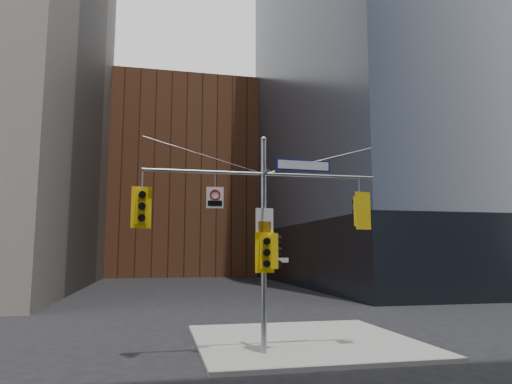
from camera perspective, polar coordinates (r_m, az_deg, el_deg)
name	(u,v)px	position (r m, az deg, el deg)	size (l,w,h in m)	color
ground	(280,374)	(13.71, 3.05, -21.77)	(160.00, 160.00, 0.00)	black
sidewalk_corner	(304,341)	(17.99, 6.01, -18.03)	(8.00, 8.00, 0.15)	gray
podium_ne	(450,255)	(54.76, 23.11, -7.25)	(36.40, 36.40, 6.00)	black
brick_midrise	(182,182)	(71.69, -9.25, 1.19)	(26.00, 20.00, 28.00)	brown
signal_assembly	(264,221)	(15.24, 0.97, -3.60)	(8.00, 0.80, 7.30)	gray
traffic_light_west_arm	(142,207)	(14.90, -14.11, -1.81)	(0.64, 0.53, 1.34)	yellow
traffic_light_east_arm	(360,211)	(16.41, 12.86, -2.34)	(0.61, 0.57, 1.31)	yellow
traffic_light_pole_side	(273,251)	(15.31, 2.17, -7.37)	(0.51, 0.44, 1.18)	yellow
traffic_light_pole_front	(266,252)	(14.95, 1.21, -7.56)	(0.63, 0.51, 1.33)	yellow
street_sign_blade	(303,165)	(15.87, 5.94, 3.33)	(1.97, 0.15, 0.38)	navy
regulatory_sign_arm	(215,197)	(15.01, -5.15, -0.61)	(0.56, 0.09, 0.70)	silver
regulatory_sign_pole	(264,221)	(15.13, 1.07, -3.62)	(0.61, 0.10, 0.80)	silver
street_blade_ew	(277,260)	(15.33, 2.63, -8.51)	(0.77, 0.12, 0.16)	silver
street_blade_ns	(261,266)	(15.66, 0.60, -9.24)	(0.06, 0.83, 0.17)	#145926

